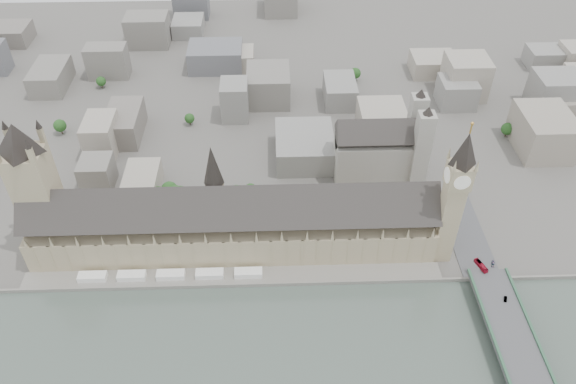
{
  "coord_description": "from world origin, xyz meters",
  "views": [
    {
      "loc": [
        27.79,
        -246.96,
        280.54
      ],
      "look_at": [
        37.32,
        44.9,
        27.41
      ],
      "focal_mm": 35.0,
      "sensor_mm": 36.0,
      "label": 1
    }
  ],
  "objects_px": {
    "palace_of_westminster": "(233,224)",
    "car_silver": "(506,299)",
    "car_approach": "(493,264)",
    "victoria_tower": "(34,184)",
    "westminster_bridge": "(525,378)",
    "red_bus_north": "(481,265)",
    "elizabeth_tower": "(455,190)",
    "westminster_abbey": "(382,149)"
  },
  "relations": [
    {
      "from": "palace_of_westminster",
      "to": "car_silver",
      "type": "distance_m",
      "value": 176.04
    },
    {
      "from": "car_silver",
      "to": "car_approach",
      "type": "relative_size",
      "value": 0.83
    },
    {
      "from": "palace_of_westminster",
      "to": "victoria_tower",
      "type": "xyz_separation_m",
      "value": [
        -122.0,
        6.3,
        32.5
      ]
    },
    {
      "from": "westminster_bridge",
      "to": "palace_of_westminster",
      "type": "bearing_deg",
      "value": 146.51
    },
    {
      "from": "red_bus_north",
      "to": "car_approach",
      "type": "bearing_deg",
      "value": -7.79
    },
    {
      "from": "victoria_tower",
      "to": "car_silver",
      "type": "distance_m",
      "value": 298.15
    },
    {
      "from": "westminster_bridge",
      "to": "red_bus_north",
      "type": "height_order",
      "value": "red_bus_north"
    },
    {
      "from": "westminster_bridge",
      "to": "car_approach",
      "type": "bearing_deg",
      "value": 86.53
    },
    {
      "from": "victoria_tower",
      "to": "westminster_bridge",
      "type": "height_order",
      "value": "victoria_tower"
    },
    {
      "from": "elizabeth_tower",
      "to": "westminster_bridge",
      "type": "distance_m",
      "value": 111.81
    },
    {
      "from": "palace_of_westminster",
      "to": "westminster_abbey",
      "type": "distance_m",
      "value": 134.09
    },
    {
      "from": "victoria_tower",
      "to": "westminster_bridge",
      "type": "relative_size",
      "value": 0.31
    },
    {
      "from": "westminster_bridge",
      "to": "westminster_abbey",
      "type": "distance_m",
      "value": 190.56
    },
    {
      "from": "palace_of_westminster",
      "to": "victoria_tower",
      "type": "bearing_deg",
      "value": 177.04
    },
    {
      "from": "car_silver",
      "to": "car_approach",
      "type": "height_order",
      "value": "car_approach"
    },
    {
      "from": "car_silver",
      "to": "westminster_bridge",
      "type": "bearing_deg",
      "value": -74.15
    },
    {
      "from": "car_approach",
      "to": "westminster_bridge",
      "type": "bearing_deg",
      "value": -75.42
    },
    {
      "from": "car_approach",
      "to": "palace_of_westminster",
      "type": "bearing_deg",
      "value": -172.29
    },
    {
      "from": "elizabeth_tower",
      "to": "red_bus_north",
      "type": "bearing_deg",
      "value": -45.41
    },
    {
      "from": "victoria_tower",
      "to": "red_bus_north",
      "type": "relative_size",
      "value": 8.56
    },
    {
      "from": "red_bus_north",
      "to": "car_silver",
      "type": "bearing_deg",
      "value": -94.14
    },
    {
      "from": "westminster_bridge",
      "to": "westminster_abbey",
      "type": "bearing_deg",
      "value": 105.64
    },
    {
      "from": "victoria_tower",
      "to": "westminster_bridge",
      "type": "bearing_deg",
      "value": -21.78
    },
    {
      "from": "palace_of_westminster",
      "to": "car_approach",
      "type": "height_order",
      "value": "palace_of_westminster"
    },
    {
      "from": "elizabeth_tower",
      "to": "westminster_bridge",
      "type": "height_order",
      "value": "elizabeth_tower"
    },
    {
      "from": "elizabeth_tower",
      "to": "car_approach",
      "type": "distance_m",
      "value": 58.2
    },
    {
      "from": "red_bus_north",
      "to": "car_approach",
      "type": "height_order",
      "value": "red_bus_north"
    },
    {
      "from": "red_bus_north",
      "to": "westminster_abbey",
      "type": "bearing_deg",
      "value": 93.73
    },
    {
      "from": "westminster_bridge",
      "to": "red_bus_north",
      "type": "distance_m",
      "value": 75.37
    },
    {
      "from": "westminster_abbey",
      "to": "car_approach",
      "type": "bearing_deg",
      "value": -62.2
    },
    {
      "from": "victoria_tower",
      "to": "car_approach",
      "type": "distance_m",
      "value": 294.31
    },
    {
      "from": "car_approach",
      "to": "car_silver",
      "type": "bearing_deg",
      "value": -73.97
    },
    {
      "from": "elizabeth_tower",
      "to": "victoria_tower",
      "type": "height_order",
      "value": "elizabeth_tower"
    },
    {
      "from": "car_approach",
      "to": "victoria_tower",
      "type": "bearing_deg",
      "value": -169.2
    },
    {
      "from": "victoria_tower",
      "to": "car_approach",
      "type": "height_order",
      "value": "victoria_tower"
    },
    {
      "from": "westminster_bridge",
      "to": "car_silver",
      "type": "height_order",
      "value": "car_silver"
    },
    {
      "from": "palace_of_westminster",
      "to": "car_approach",
      "type": "relative_size",
      "value": 50.66
    },
    {
      "from": "westminster_abbey",
      "to": "car_approach",
      "type": "relative_size",
      "value": 13.0
    },
    {
      "from": "red_bus_north",
      "to": "elizabeth_tower",
      "type": "bearing_deg",
      "value": 114.57
    },
    {
      "from": "westminster_abbey",
      "to": "car_approach",
      "type": "xyz_separation_m",
      "value": [
        55.73,
        -105.7,
        -14.07
      ]
    },
    {
      "from": "palace_of_westminster",
      "to": "victoria_tower",
      "type": "distance_m",
      "value": 126.41
    },
    {
      "from": "car_silver",
      "to": "car_approach",
      "type": "xyz_separation_m",
      "value": [
        0.98,
        27.97,
        0.05
      ]
    }
  ]
}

